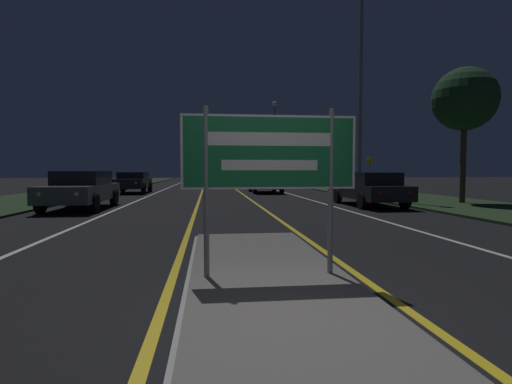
# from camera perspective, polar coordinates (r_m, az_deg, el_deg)

# --- Properties ---
(ground_plane) EXTENTS (160.00, 160.00, 0.00)m
(ground_plane) POSITION_cam_1_polar(r_m,az_deg,el_deg) (3.84, 5.65, -19.07)
(ground_plane) COLOR black
(median_island) EXTENTS (2.15, 6.94, 0.10)m
(median_island) POSITION_cam_1_polar(r_m,az_deg,el_deg) (5.29, 1.94, -12.33)
(median_island) COLOR #999993
(median_island) RESTS_ON ground_plane
(verge_left) EXTENTS (5.00, 100.00, 0.08)m
(verge_left) POSITION_cam_1_polar(r_m,az_deg,el_deg) (25.09, -27.05, -0.48)
(verge_left) COLOR #23381E
(verge_left) RESTS_ON ground_plane
(verge_right) EXTENTS (5.00, 100.00, 0.08)m
(verge_right) POSITION_cam_1_polar(r_m,az_deg,el_deg) (25.66, 16.91, -0.21)
(verge_right) COLOR #23381E
(verge_right) RESTS_ON ground_plane
(centre_line_yellow_left) EXTENTS (0.12, 70.00, 0.01)m
(centre_line_yellow_left) POSITION_cam_1_polar(r_m,az_deg,el_deg) (28.52, -7.68, 0.14)
(centre_line_yellow_left) COLOR gold
(centre_line_yellow_left) RESTS_ON ground_plane
(centre_line_yellow_right) EXTENTS (0.12, 70.00, 0.01)m
(centre_line_yellow_right) POSITION_cam_1_polar(r_m,az_deg,el_deg) (28.58, -2.60, 0.17)
(centre_line_yellow_right) COLOR gold
(centre_line_yellow_right) RESTS_ON ground_plane
(lane_line_white_left) EXTENTS (0.12, 70.00, 0.01)m
(lane_line_white_left) POSITION_cam_1_polar(r_m,az_deg,el_deg) (28.72, -13.54, 0.10)
(lane_line_white_left) COLOR silver
(lane_line_white_left) RESTS_ON ground_plane
(lane_line_white_right) EXTENTS (0.12, 70.00, 0.01)m
(lane_line_white_right) POSITION_cam_1_polar(r_m,az_deg,el_deg) (28.94, 3.20, 0.21)
(lane_line_white_right) COLOR silver
(lane_line_white_right) RESTS_ON ground_plane
(edge_line_white_left) EXTENTS (0.10, 70.00, 0.01)m
(edge_line_white_left) POSITION_cam_1_polar(r_m,az_deg,el_deg) (29.23, -19.39, 0.07)
(edge_line_white_left) COLOR silver
(edge_line_white_left) RESTS_ON ground_plane
(edge_line_white_right) EXTENTS (0.10, 70.00, 0.01)m
(edge_line_white_right) POSITION_cam_1_polar(r_m,az_deg,el_deg) (29.60, 8.93, 0.24)
(edge_line_white_right) COLOR silver
(edge_line_white_right) RESTS_ON ground_plane
(highway_sign) EXTENTS (2.24, 0.07, 2.15)m
(highway_sign) POSITION_cam_1_polar(r_m,az_deg,el_deg) (5.10, 1.98, 4.81)
(highway_sign) COLOR gray
(highway_sign) RESTS_ON median_island
(streetlight_right_near) EXTENTS (0.48, 0.48, 10.79)m
(streetlight_right_near) POSITION_cam_1_polar(r_m,az_deg,el_deg) (21.15, 14.76, 16.90)
(streetlight_right_near) COLOR gray
(streetlight_right_near) RESTS_ON ground_plane
(streetlight_right_far) EXTENTS (0.53, 0.53, 8.82)m
(streetlight_right_far) POSITION_cam_1_polar(r_m,az_deg,el_deg) (43.19, 2.67, 8.76)
(streetlight_right_far) COLOR gray
(streetlight_right_far) RESTS_ON ground_plane
(car_receding_0) EXTENTS (1.90, 4.73, 1.37)m
(car_receding_0) POSITION_cam_1_polar(r_m,az_deg,el_deg) (17.00, 15.90, 0.53)
(car_receding_0) COLOR black
(car_receding_0) RESTS_ON ground_plane
(car_receding_1) EXTENTS (1.90, 4.66, 1.30)m
(car_receding_1) POSITION_cam_1_polar(r_m,az_deg,el_deg) (26.17, 1.34, 1.43)
(car_receding_1) COLOR maroon
(car_receding_1) RESTS_ON ground_plane
(car_approaching_0) EXTENTS (1.98, 4.63, 1.43)m
(car_approaching_0) POSITION_cam_1_polar(r_m,az_deg,el_deg) (16.39, -23.69, 0.40)
(car_approaching_0) COLOR #4C514C
(car_approaching_0) RESTS_ON ground_plane
(car_approaching_1) EXTENTS (2.01, 4.30, 1.35)m
(car_approaching_1) POSITION_cam_1_polar(r_m,az_deg,el_deg) (26.87, -17.20, 1.43)
(car_approaching_1) COLOR black
(car_approaching_1) RESTS_ON ground_plane
(warning_sign) EXTENTS (0.60, 0.06, 2.27)m
(warning_sign) POSITION_cam_1_polar(r_m,az_deg,el_deg) (26.05, 15.93, 2.95)
(warning_sign) COLOR gray
(warning_sign) RESTS_ON verge_right
(roadside_palm_right) EXTENTS (2.66, 2.66, 5.72)m
(roadside_palm_right) POSITION_cam_1_polar(r_m,az_deg,el_deg) (19.46, 27.66, 11.59)
(roadside_palm_right) COLOR #4C3823
(roadside_palm_right) RESTS_ON verge_right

